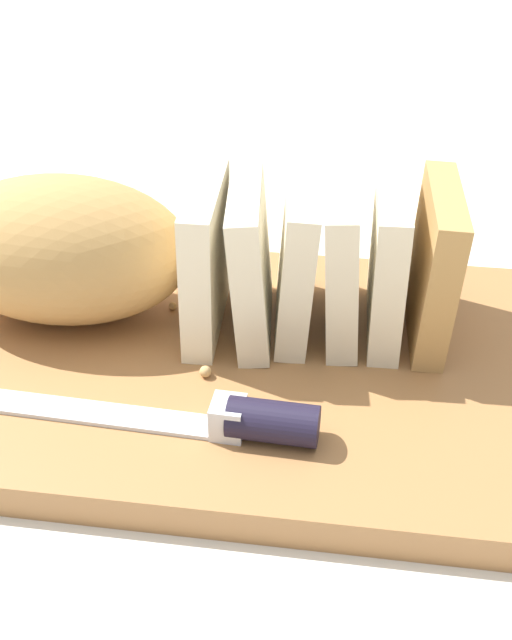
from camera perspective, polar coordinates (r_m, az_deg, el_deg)
ground_plane at (r=0.57m, az=-0.00°, el=-4.43°), size 3.00×3.00×0.00m
cutting_board at (r=0.57m, az=-0.00°, el=-3.49°), size 0.46×0.29×0.02m
bread_loaf at (r=0.57m, az=-6.38°, el=4.63°), size 0.37×0.13×0.11m
bread_knife at (r=0.49m, az=-2.13°, el=-6.97°), size 0.25×0.03×0.03m
crumb_near_knife at (r=0.61m, az=-5.88°, el=1.01°), size 0.01×0.01×0.01m
crumb_near_loaf at (r=0.51m, az=1.23°, el=-6.65°), size 0.00×0.00×0.00m
crumb_stray_left at (r=0.54m, az=-3.58°, el=-3.64°), size 0.01×0.01×0.01m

